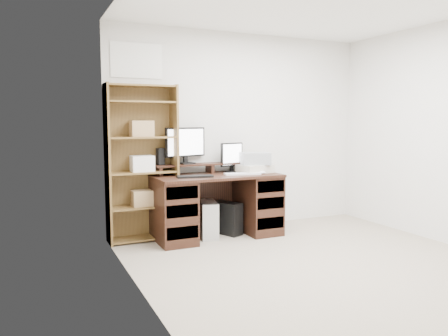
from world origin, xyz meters
TOP-DOWN VIEW (x-y plane):
  - room at (-0.00, 0.00)m, footprint 3.54×4.04m
  - desk at (-0.50, 1.64)m, footprint 1.50×0.70m
  - riser_shelf at (-0.50, 1.85)m, footprint 1.40×0.22m
  - monitor_wide at (-0.81, 1.88)m, footprint 0.54×0.20m
  - monitor_small at (-0.22, 1.81)m, footprint 0.33×0.16m
  - speaker at (-1.12, 1.88)m, footprint 0.09×0.09m
  - keyboard_black at (-0.83, 1.51)m, footprint 0.42×0.20m
  - keyboard_white at (-0.22, 1.51)m, footprint 0.45×0.20m
  - mouse at (0.03, 1.48)m, footprint 0.09×0.07m
  - printer at (0.02, 1.64)m, footprint 0.44×0.36m
  - basket at (0.02, 1.64)m, footprint 0.40×0.32m
  - tower_silver at (-0.61, 1.66)m, footprint 0.29×0.46m
  - tower_black at (-0.34, 1.70)m, footprint 0.31×0.43m
  - bookshelf at (-1.35, 1.86)m, footprint 0.80×0.30m

SIDE VIEW (x-z plane):
  - tower_black at x=-0.34m, z-range 0.00..0.39m
  - tower_silver at x=-0.61m, z-range 0.00..0.43m
  - desk at x=-0.50m, z-range 0.01..0.76m
  - keyboard_white at x=-0.22m, z-range 0.75..0.77m
  - keyboard_black at x=-0.83m, z-range 0.75..0.77m
  - mouse at x=0.03m, z-range 0.75..0.78m
  - printer at x=0.02m, z-range 0.75..0.85m
  - riser_shelf at x=-0.50m, z-range 0.78..0.90m
  - bookshelf at x=-1.35m, z-range 0.02..1.82m
  - basket at x=0.02m, z-range 0.85..1.00m
  - monitor_small at x=-0.22m, z-range 0.77..1.13m
  - speaker at x=-1.12m, z-range 0.87..1.07m
  - monitor_wide at x=-0.81m, z-range 0.90..1.33m
  - room at x=0.00m, z-range -0.02..2.52m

